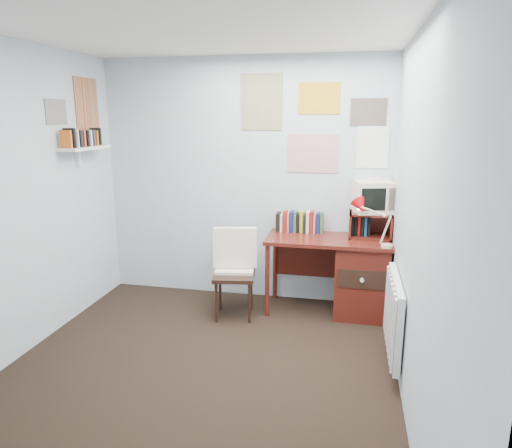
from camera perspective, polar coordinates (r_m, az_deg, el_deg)
The scene contains 14 objects.
ground at distance 3.60m, azimuth -8.02°, elevation -18.96°, with size 3.50×3.50×0.00m, color black.
back_wall at distance 4.77m, azimuth -1.47°, elevation 5.35°, with size 3.00×0.02×2.50m, color silver.
right_wall at distance 2.96m, azimuth 19.61°, elevation -0.51°, with size 0.02×3.50×2.50m, color silver.
ceiling at distance 3.10m, azimuth -9.67°, elevation 23.99°, with size 3.00×3.50×0.02m, color white.
desk at distance 4.59m, azimuth 12.29°, elevation -6.17°, with size 1.20×0.55×0.76m.
desk_chair at distance 4.43m, azimuth -2.76°, elevation -6.48°, with size 0.42×0.41×0.83m, color black.
desk_lamp at distance 4.24m, azimuth 16.18°, elevation -0.38°, with size 0.26×0.23×0.38m, color red.
tv_riser at distance 4.57m, azimuth 14.06°, elevation -0.09°, with size 0.40×0.30×0.25m, color maroon.
crt_tv at distance 4.53m, azimuth 14.43°, elevation 3.52°, with size 0.35×0.32×0.33m, color beige.
book_row at distance 4.65m, azimuth 6.25°, elevation 0.29°, with size 0.60×0.14×0.22m, color maroon.
radiator at distance 3.74m, azimuth 16.87°, elevation -10.88°, with size 0.09×0.80×0.60m, color white.
wall_shelf at distance 4.67m, azimuth -20.61°, elevation 8.90°, with size 0.20×0.62×0.24m, color white.
posters_back at distance 4.61m, azimuth 7.18°, elevation 12.45°, with size 1.20×0.01×0.90m, color white.
posters_left at distance 4.71m, azimuth -21.99°, elevation 13.45°, with size 0.01×0.70×0.60m, color white.
Camera 1 is at (1.07, -2.85, 1.93)m, focal length 32.00 mm.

